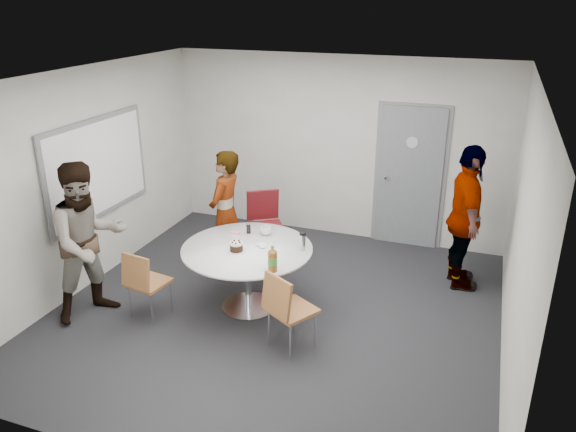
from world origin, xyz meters
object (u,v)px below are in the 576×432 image
at_px(person_main, 226,213).
at_px(person_left, 89,241).
at_px(whiteboard, 98,168).
at_px(person_right, 465,218).
at_px(chair_near_left, 143,279).
at_px(chair_near_right, 285,305).
at_px(table, 249,257).
at_px(door, 410,177).
at_px(chair_far, 264,218).

distance_m(person_main, person_left, 1.77).
relative_size(whiteboard, person_right, 1.03).
distance_m(chair_near_left, person_right, 3.91).
distance_m(chair_near_right, person_left, 2.35).
distance_m(table, person_left, 1.80).
distance_m(chair_near_left, chair_near_right, 1.71).
bearing_deg(table, person_right, 32.35).
relative_size(chair_near_left, person_left, 0.46).
height_order(table, person_left, person_left).
relative_size(table, chair_near_right, 1.68).
xyz_separation_m(table, person_left, (-1.63, -0.71, 0.24)).
bearing_deg(person_right, whiteboard, 91.56).
relative_size(door, chair_near_right, 2.37).
bearing_deg(whiteboard, table, -5.91).
distance_m(person_main, person_right, 3.01).
xyz_separation_m(chair_near_right, person_main, (-1.36, 1.43, 0.29)).
bearing_deg(whiteboard, chair_near_left, -37.12).
bearing_deg(person_right, chair_far, 79.07).
relative_size(door, person_left, 1.16).
relative_size(table, chair_far, 1.53).
height_order(table, chair_near_right, table).
distance_m(door, chair_far, 2.18).
relative_size(chair_far, person_left, 0.53).
height_order(door, whiteboard, door).
relative_size(door, table, 1.41).
height_order(person_left, person_right, person_right).
bearing_deg(chair_near_left, person_left, -163.00).
xyz_separation_m(door, person_left, (-3.05, -3.22, -0.11)).
bearing_deg(person_left, chair_near_right, -60.52).
xyz_separation_m(person_main, person_right, (2.94, 0.66, 0.09)).
bearing_deg(chair_far, person_main, 26.72).
bearing_deg(door, person_left, -133.48).
xyz_separation_m(door, person_right, (0.85, -1.07, -0.11)).
relative_size(table, person_right, 0.82).
height_order(person_main, person_left, person_left).
bearing_deg(whiteboard, door, 32.66).
bearing_deg(chair_near_right, person_right, 83.11).
xyz_separation_m(whiteboard, table, (2.14, -0.22, -0.78)).
bearing_deg(chair_far, whiteboard, -1.03).
bearing_deg(table, chair_near_left, -148.49).
xyz_separation_m(whiteboard, person_left, (0.51, -0.93, -0.53)).
bearing_deg(chair_near_right, person_left, -148.65).
height_order(door, chair_far, door).
height_order(whiteboard, person_left, whiteboard).
height_order(chair_near_left, chair_near_right, chair_near_right).
bearing_deg(chair_near_right, whiteboard, -167.22).
relative_size(whiteboard, chair_near_right, 2.12).
bearing_deg(table, chair_far, 104.88).
xyz_separation_m(door, whiteboard, (-3.56, -2.28, 0.42)).
xyz_separation_m(chair_near_left, person_right, (3.29, 2.06, 0.41)).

